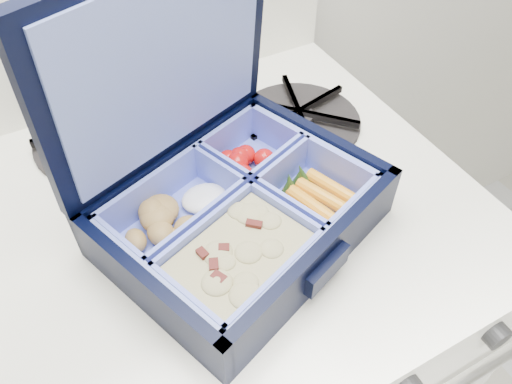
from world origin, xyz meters
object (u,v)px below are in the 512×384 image
stove (231,349)px  bento_box (242,213)px  burner_grate (298,115)px  fork (206,135)px

stove → bento_box: bento_box is taller
bento_box → burner_grate: (0.14, 0.12, -0.02)m
fork → bento_box: bearing=-60.2°
bento_box → burner_grate: size_ratio=1.61×
stove → fork: bearing=73.3°
bento_box → stove: bearing=67.1°
bento_box → burner_grate: bento_box is taller
stove → bento_box: bearing=-92.9°
stove → burner_grate: (0.14, 0.06, 0.41)m
stove → bento_box: (-0.00, -0.07, 0.43)m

